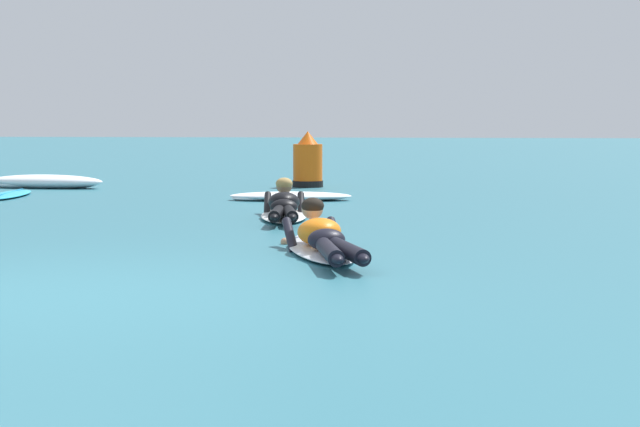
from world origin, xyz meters
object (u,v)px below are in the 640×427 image
surfer_near (322,240)px  drifting_surfboard (9,195)px  surfer_far (284,208)px  channel_marker_buoy (308,165)px

surfer_near → drifting_surfboard: bearing=132.8°
surfer_far → channel_marker_buoy: channel_marker_buoy is taller
surfer_far → channel_marker_buoy: size_ratio=2.40×
surfer_near → surfer_far: 3.56m
surfer_near → channel_marker_buoy: size_ratio=2.42×
drifting_surfboard → channel_marker_buoy: bearing=35.0°
drifting_surfboard → channel_marker_buoy: (4.45, 3.11, 0.38)m
surfer_far → drifting_surfboard: bearing=148.5°
surfer_near → surfer_far: (-0.96, 3.43, -0.00)m
surfer_far → drifting_surfboard: size_ratio=1.16×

